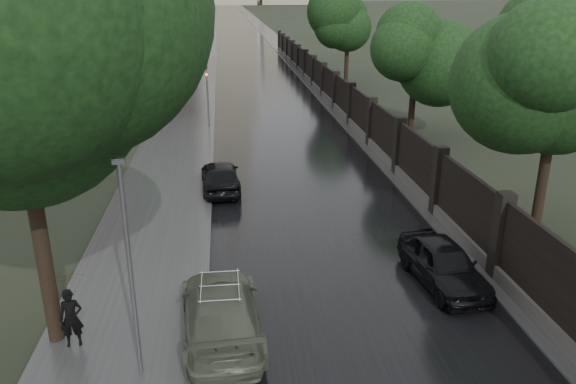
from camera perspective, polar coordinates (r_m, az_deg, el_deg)
The scene contains 15 objects.
road at distance 199.39m, azimuth -5.87°, elevation 17.59°, with size 8.00×420.00×0.02m, color black.
sidewalk_left at distance 199.38m, azimuth -7.68°, elevation 17.54°, with size 4.00×420.00×0.16m, color #2D2D2D.
verge_right at distance 199.56m, azimuth -4.21°, elevation 17.65°, with size 3.00×420.00×0.08m, color #2D2D2D.
fence_right at distance 42.58m, azimuth 4.34°, elevation 10.27°, with size 0.45×75.72×2.70m.
tree_left_near at distance 13.05m, azimuth -26.05°, elevation 10.20°, with size 5.44×5.44×9.16m.
tree_left_far at distance 39.59m, azimuth -13.81°, elevation 15.21°, with size 4.25×4.25×7.39m.
tree_right_a at distance 20.58m, azimuth 25.63°, elevation 9.01°, with size 4.08×4.08×7.01m.
tree_right_b at distance 33.18m, azimuth 12.91°, elevation 13.94°, with size 4.08×4.08×7.01m.
tree_right_c at distance 50.48m, azimuth 6.09°, elevation 16.25°, with size 4.08×4.08×7.01m.
lamp_post at distance 12.22m, azimuth -15.73°, elevation -7.69°, with size 0.25×0.12×5.11m.
traffic_light at distance 34.69m, azimuth -8.20°, elevation 10.21°, with size 0.16×0.32×4.00m.
volga_sedan at distance 14.25m, azimuth -6.81°, elevation -11.96°, with size 1.91×4.70×1.36m, color #4E5443.
hatchback_left at distance 24.05m, azimuth -6.88°, elevation 1.64°, with size 1.58×3.92×1.33m, color black.
car_right_near at distance 17.05m, azimuth 15.51°, elevation -7.02°, with size 1.55×3.85×1.31m, color black.
pedestrian_umbrella at distance 14.07m, azimuth -21.56°, elevation -9.10°, with size 0.97×0.98×2.29m.
Camera 1 is at (-3.33, -9.20, 8.20)m, focal length 35.00 mm.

